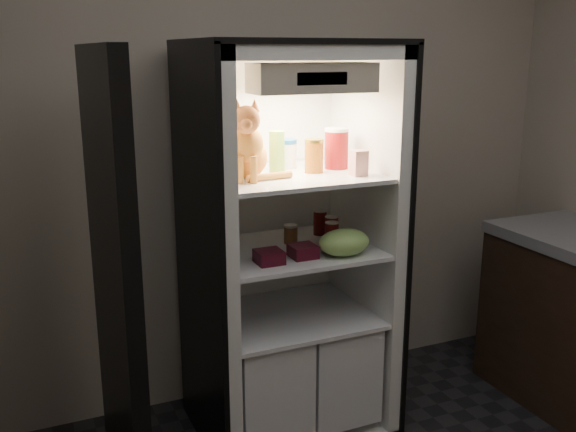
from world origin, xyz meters
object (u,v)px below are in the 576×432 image
mayo_tub (287,154)px  condiment_jar (291,234)px  soda_can_a (320,222)px  berry_box_left (269,257)px  tabby_cat (247,149)px  salsa_jar (314,156)px  soda_can_b (331,228)px  berry_box_right (303,251)px  pepper_jar (336,148)px  soda_can_c (332,235)px  parmesan_shaker (277,151)px  grape_bag (344,242)px  refrigerator (286,273)px  cream_carton (358,163)px

mayo_tub → condiment_jar: bearing=-98.4°
soda_can_a → berry_box_left: 0.51m
tabby_cat → salsa_jar: tabby_cat is taller
soda_can_b → berry_box_left: size_ratio=1.06×
tabby_cat → berry_box_left: (0.05, -0.13, -0.45)m
salsa_jar → berry_box_right: salsa_jar is taller
tabby_cat → pepper_jar: (0.47, 0.07, -0.04)m
soda_can_c → berry_box_left: soda_can_c is taller
parmesan_shaker → berry_box_right: parmesan_shaker is taller
soda_can_c → grape_bag: 0.13m
pepper_jar → berry_box_right: bearing=-144.3°
refrigerator → soda_can_c: size_ratio=15.75×
cream_carton → soda_can_a: bearing=95.7°
refrigerator → mayo_tub: size_ratio=13.98×
soda_can_b → berry_box_left: 0.45m
soda_can_a → soda_can_c: 0.22m
salsa_jar → grape_bag: size_ratio=0.63×
tabby_cat → parmesan_shaker: tabby_cat is taller
parmesan_shaker → pepper_jar: (0.29, -0.03, 0.00)m
salsa_jar → soda_can_a: salsa_jar is taller
cream_carton → soda_can_b: 0.40m
salsa_jar → soda_can_a: bearing=54.3°
refrigerator → grape_bag: size_ratio=7.86×
pepper_jar → berry_box_right: pepper_jar is taller
soda_can_a → berry_box_left: size_ratio=1.08×
salsa_jar → cream_carton: 0.21m
parmesan_shaker → mayo_tub: size_ratio=1.38×
grape_bag → tabby_cat: bearing=158.3°
parmesan_shaker → salsa_jar: bearing=-28.4°
condiment_jar → parmesan_shaker: bearing=-177.8°
soda_can_a → berry_box_left: bearing=-142.1°
refrigerator → grape_bag: 0.37m
mayo_tub → grape_bag: mayo_tub is taller
cream_carton → soda_can_b: cream_carton is taller
cream_carton → berry_box_left: size_ratio=1.00×
cream_carton → condiment_jar: size_ratio=1.24×
cream_carton → pepper_jar: bearing=91.9°
soda_can_a → cream_carton: bearing=-84.3°
parmesan_shaker → soda_can_a: bearing=17.1°
parmesan_shaker → berry_box_right: size_ratio=1.67×
mayo_tub → soda_can_c: mayo_tub is taller
tabby_cat → soda_can_c: 0.58m
mayo_tub → cream_carton: mayo_tub is taller
tabby_cat → parmesan_shaker: bearing=48.6°
mayo_tub → pepper_jar: bearing=-27.1°
refrigerator → soda_can_a: refrigerator is taller
soda_can_b → soda_can_c: bearing=-116.6°
berry_box_right → pepper_jar: bearing=35.7°
parmesan_shaker → mayo_tub: 0.11m
soda_can_b → berry_box_left: soda_can_b is taller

